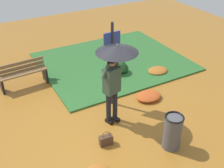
{
  "coord_description": "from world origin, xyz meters",
  "views": [
    {
      "loc": [
        -2.34,
        -4.61,
        4.42
      ],
      "look_at": [
        0.45,
        0.43,
        0.85
      ],
      "focal_mm": 44.23,
      "sensor_mm": 36.0,
      "label": 1
    }
  ],
  "objects_px": {
    "info_sign_post": "(112,55)",
    "trash_bin": "(172,132)",
    "handbag": "(106,140)",
    "person_with_umbrella": "(115,65)",
    "park_bench": "(23,74)"
  },
  "relations": [
    {
      "from": "trash_bin",
      "to": "info_sign_post",
      "type": "bearing_deg",
      "value": 99.59
    },
    {
      "from": "info_sign_post",
      "to": "trash_bin",
      "type": "relative_size",
      "value": 2.76
    },
    {
      "from": "handbag",
      "to": "trash_bin",
      "type": "distance_m",
      "value": 1.47
    },
    {
      "from": "info_sign_post",
      "to": "trash_bin",
      "type": "height_order",
      "value": "info_sign_post"
    },
    {
      "from": "park_bench",
      "to": "person_with_umbrella",
      "type": "bearing_deg",
      "value": -59.86
    },
    {
      "from": "person_with_umbrella",
      "to": "info_sign_post",
      "type": "bearing_deg",
      "value": 65.85
    },
    {
      "from": "person_with_umbrella",
      "to": "handbag",
      "type": "distance_m",
      "value": 1.69
    },
    {
      "from": "info_sign_post",
      "to": "handbag",
      "type": "distance_m",
      "value": 2.06
    },
    {
      "from": "person_with_umbrella",
      "to": "park_bench",
      "type": "distance_m",
      "value": 3.34
    },
    {
      "from": "info_sign_post",
      "to": "park_bench",
      "type": "distance_m",
      "value": 2.97
    },
    {
      "from": "handbag",
      "to": "trash_bin",
      "type": "bearing_deg",
      "value": -31.07
    },
    {
      "from": "handbag",
      "to": "trash_bin",
      "type": "xyz_separation_m",
      "value": [
        1.23,
        -0.74,
        0.29
      ]
    },
    {
      "from": "trash_bin",
      "to": "handbag",
      "type": "bearing_deg",
      "value": 148.93
    },
    {
      "from": "handbag",
      "to": "park_bench",
      "type": "relative_size",
      "value": 0.26
    },
    {
      "from": "info_sign_post",
      "to": "park_bench",
      "type": "bearing_deg",
      "value": 131.86
    }
  ]
}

